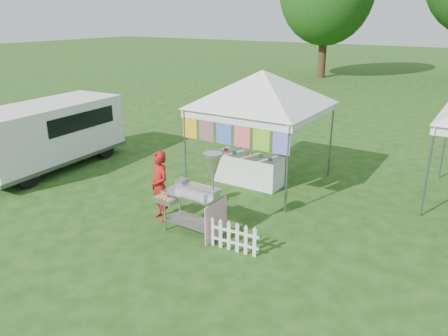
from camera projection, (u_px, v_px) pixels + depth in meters
The scene contains 7 objects.
ground at pixel (180, 233), 9.10m from camera, with size 120.00×120.00×0.00m, color #1C4012.
canopy_main at pixel (263, 70), 10.88m from camera, with size 4.24×4.24×3.45m.
donut_cart at pixel (199, 187), 8.68m from camera, with size 1.32×0.86×1.81m.
vendor at pixel (160, 186), 9.48m from camera, with size 0.57×0.38×1.57m, color #9E1513.
cargo_van at pixel (51, 133), 12.78m from camera, with size 2.10×4.65×1.89m.
picket_fence at pixel (233, 238), 8.33m from camera, with size 1.08×0.11×0.56m.
display_table at pixel (248, 169), 11.64m from camera, with size 1.80×0.70×0.80m, color white.
Camera 1 is at (5.13, -6.36, 4.33)m, focal length 35.00 mm.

